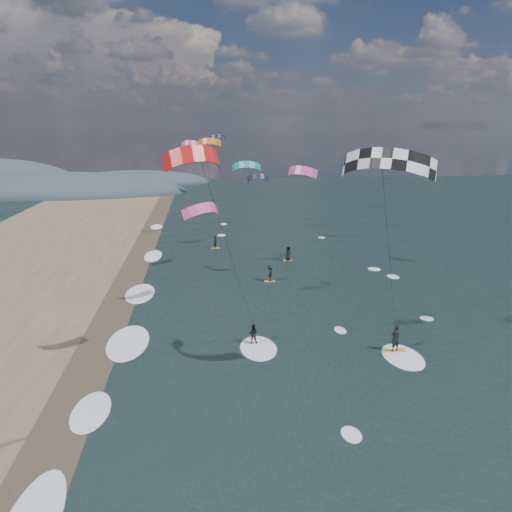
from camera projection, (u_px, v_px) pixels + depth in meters
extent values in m
plane|color=black|center=(307.00, 470.00, 22.73)|extent=(260.00, 260.00, 0.00)
cube|color=#382D23|center=(84.00, 377.00, 31.08)|extent=(3.00, 240.00, 0.00)
ellipsoid|color=#3D4756|center=(46.00, 194.00, 114.65)|extent=(64.00, 24.00, 10.00)
ellipsoid|color=#3D4756|center=(136.00, 183.00, 135.79)|extent=(40.00, 18.00, 7.00)
cube|color=gold|center=(394.00, 351.00, 34.59)|extent=(1.61, 0.48, 0.07)
imported|color=black|center=(395.00, 338.00, 34.33)|extent=(0.84, 0.69, 1.98)
ellipsoid|color=white|center=(403.00, 357.00, 33.86)|extent=(2.60, 4.20, 0.12)
cylinder|color=black|center=(390.00, 260.00, 29.61)|extent=(0.02, 0.02, 14.29)
cube|color=gold|center=(253.00, 343.00, 35.92)|extent=(1.13, 0.35, 0.05)
imported|color=black|center=(253.00, 334.00, 35.73)|extent=(0.77, 0.64, 1.44)
ellipsoid|color=white|center=(258.00, 348.00, 35.19)|extent=(2.60, 4.20, 0.12)
cylinder|color=black|center=(230.00, 253.00, 30.94)|extent=(0.02, 0.02, 14.30)
cube|color=gold|center=(270.00, 281.00, 50.25)|extent=(1.10, 0.35, 0.05)
imported|color=black|center=(270.00, 273.00, 50.04)|extent=(1.00, 1.22, 1.65)
cube|color=gold|center=(288.00, 260.00, 58.07)|extent=(1.10, 0.35, 0.05)
imported|color=black|center=(288.00, 253.00, 57.85)|extent=(0.91, 0.69, 1.66)
cube|color=gold|center=(215.00, 248.00, 63.85)|extent=(1.10, 0.35, 0.05)
imported|color=black|center=(215.00, 242.00, 63.65)|extent=(0.58, 0.67, 1.55)
ellipsoid|color=white|center=(91.00, 412.00, 27.36)|extent=(2.40, 5.40, 0.11)
ellipsoid|color=white|center=(117.00, 343.00, 36.01)|extent=(2.40, 5.40, 0.11)
ellipsoid|color=white|center=(136.00, 294.00, 46.59)|extent=(2.40, 5.40, 0.11)
ellipsoid|color=white|center=(150.00, 256.00, 60.05)|extent=(2.40, 5.40, 0.11)
ellipsoid|color=white|center=(161.00, 227.00, 77.36)|extent=(2.40, 5.40, 0.11)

